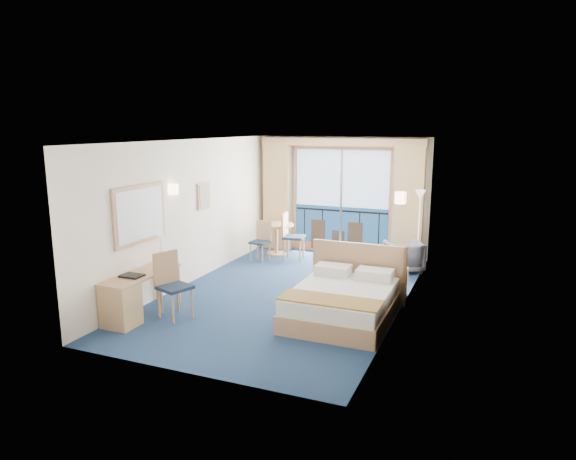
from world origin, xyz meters
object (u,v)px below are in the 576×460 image
(round_table, at_px, (276,231))
(table_chair_b, at_px, (262,238))
(floor_lamp, at_px, (420,210))
(bed, at_px, (343,301))
(table_chair_a, at_px, (290,233))
(desk_chair, at_px, (171,281))
(desk, at_px, (125,300))
(armchair, at_px, (404,256))
(nightstand, at_px, (395,283))

(round_table, relative_size, table_chair_b, 0.92)
(floor_lamp, relative_size, table_chair_b, 1.89)
(bed, relative_size, round_table, 2.39)
(table_chair_a, bearing_deg, desk_chair, 166.22)
(desk_chair, bearing_deg, desk, 156.37)
(armchair, bearing_deg, round_table, -37.51)
(floor_lamp, height_order, desk, floor_lamp)
(floor_lamp, xyz_separation_m, table_chair_b, (-3.31, -0.59, -0.76))
(bed, height_order, desk_chair, desk_chair)
(floor_lamp, xyz_separation_m, table_chair_a, (-2.78, -0.24, -0.67))
(desk, xyz_separation_m, round_table, (0.41, 4.75, 0.17))
(bed, distance_m, round_table, 4.20)
(nightstand, bearing_deg, table_chair_a, 147.33)
(bed, xyz_separation_m, armchair, (0.41, 3.03, 0.03))
(round_table, bearing_deg, floor_lamp, 0.05)
(nightstand, distance_m, desk_chair, 3.83)
(nightstand, xyz_separation_m, table_chair_b, (-3.22, 1.37, 0.24))
(armchair, bearing_deg, floor_lamp, -162.10)
(bed, bearing_deg, armchair, 82.32)
(armchair, bearing_deg, table_chair_a, -33.19)
(armchair, height_order, desk, desk)
(armchair, distance_m, desk, 5.62)
(round_table, bearing_deg, nightstand, -32.04)
(desk, relative_size, table_chair_b, 1.67)
(nightstand, distance_m, floor_lamp, 2.20)
(bed, relative_size, desk, 1.31)
(bed, xyz_separation_m, table_chair_a, (-2.14, 3.07, 0.30))
(nightstand, relative_size, table_chair_a, 0.49)
(table_chair_b, bearing_deg, nightstand, -17.26)
(desk, distance_m, table_chair_a, 4.60)
(round_table, bearing_deg, bed, -52.07)
(nightstand, distance_m, armchair, 1.69)
(nightstand, height_order, round_table, round_table)
(armchair, relative_size, round_table, 0.86)
(desk_chair, relative_size, table_chair_b, 1.18)
(floor_lamp, xyz_separation_m, desk_chair, (-3.15, -4.24, -0.67))
(table_chair_a, relative_size, table_chair_b, 1.19)
(bed, distance_m, armchair, 3.06)
(bed, bearing_deg, floor_lamp, 79.07)
(nightstand, height_order, desk_chair, desk_chair)
(nightstand, distance_m, table_chair_a, 3.20)
(floor_lamp, bearing_deg, desk, -127.28)
(desk, distance_m, desk_chair, 0.73)
(floor_lamp, xyz_separation_m, round_table, (-3.21, -0.00, -0.71))
(bed, relative_size, table_chair_a, 1.85)
(armchair, relative_size, desk_chair, 0.66)
(armchair, height_order, desk_chair, desk_chair)
(desk_chair, bearing_deg, armchair, -17.27)
(table_chair_a, bearing_deg, desk, 160.93)
(bed, distance_m, desk, 3.31)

